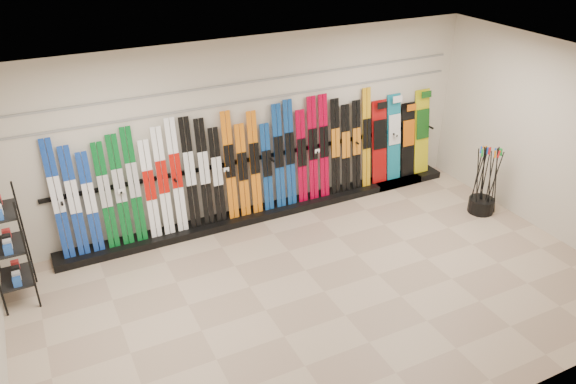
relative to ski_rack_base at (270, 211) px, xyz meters
name	(u,v)px	position (x,y,z in m)	size (l,w,h in m)	color
floor	(324,291)	(-0.22, -2.28, -0.06)	(8.00, 8.00, 0.00)	#9F846E
back_wall	(251,130)	(-0.22, 0.22, 1.44)	(8.00, 8.00, 0.00)	beige
right_wall	(554,141)	(3.78, -2.28, 1.44)	(5.00, 5.00, 0.00)	beige
ceiling	(332,80)	(-0.22, -2.28, 2.94)	(8.00, 8.00, 0.00)	silver
ski_rack_base	(270,211)	(0.00, 0.00, 0.00)	(8.00, 0.40, 0.12)	black
skis	(230,169)	(-0.67, 0.05, 0.92)	(5.37, 0.23, 1.83)	navy
snowboards	(401,138)	(2.71, 0.08, 0.82)	(1.27, 0.25, 1.59)	#990C0C
accessory_rack	(9,249)	(-3.97, -0.58, 0.74)	(0.40, 0.60, 1.60)	black
pole_bin	(481,205)	(3.29, -1.54, 0.07)	(0.43, 0.43, 0.25)	black
ski_poles	(485,180)	(3.27, -1.55, 0.55)	(0.38, 0.37, 1.18)	black
slatwall_rail_0	(250,101)	(-0.22, 0.20, 1.94)	(7.60, 0.02, 0.03)	gray
slatwall_rail_1	(249,82)	(-0.22, 0.20, 2.24)	(7.60, 0.02, 0.03)	gray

